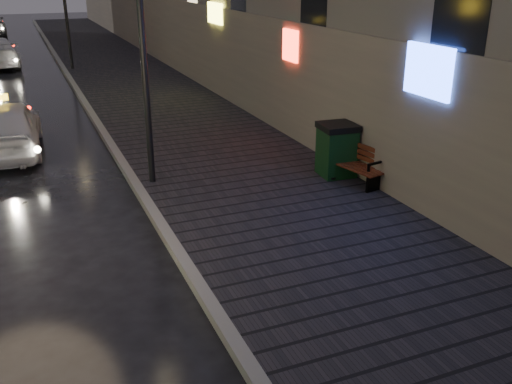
# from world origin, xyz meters

# --- Properties ---
(ground) EXTENTS (120.00, 120.00, 0.00)m
(ground) POSITION_xyz_m (0.00, 0.00, 0.00)
(ground) COLOR black
(ground) RESTS_ON ground
(sidewalk) EXTENTS (4.60, 58.00, 0.15)m
(sidewalk) POSITION_xyz_m (3.90, 21.00, 0.07)
(sidewalk) COLOR black
(sidewalk) RESTS_ON ground
(curb) EXTENTS (0.20, 58.00, 0.15)m
(curb) POSITION_xyz_m (1.50, 21.00, 0.07)
(curb) COLOR slate
(curb) RESTS_ON ground
(lamp_near) EXTENTS (0.36, 0.36, 5.28)m
(lamp_near) POSITION_xyz_m (1.85, 6.00, 3.49)
(lamp_near) COLOR black
(lamp_near) RESTS_ON sidewalk
(bench) EXTENTS (0.87, 1.68, 0.82)m
(bench) POSITION_xyz_m (5.91, 4.33, 0.56)
(bench) COLOR black
(bench) RESTS_ON sidewalk
(trash_bin) EXTENTS (0.83, 0.83, 1.17)m
(trash_bin) POSITION_xyz_m (5.74, 4.83, 0.75)
(trash_bin) COLOR black
(trash_bin) RESTS_ON sidewalk
(taxi_near) EXTENTS (1.89, 4.18, 1.39)m
(taxi_near) POSITION_xyz_m (-1.01, 9.86, 0.70)
(taxi_near) COLOR silver
(taxi_near) RESTS_ON ground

